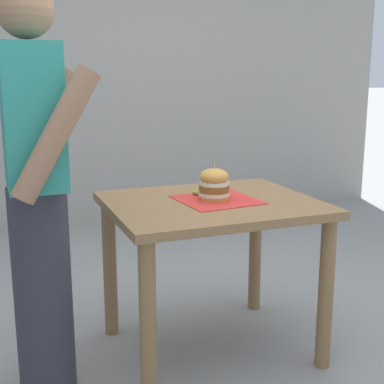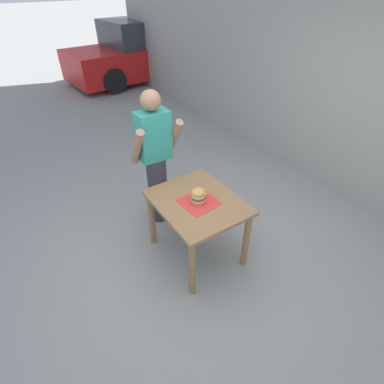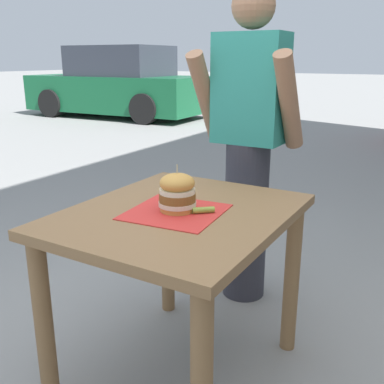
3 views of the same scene
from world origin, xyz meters
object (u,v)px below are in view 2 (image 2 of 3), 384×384
at_px(sandwich, 198,195).
at_px(pickle_spear, 205,196).
at_px(patio_table, 197,211).
at_px(parked_car_near_curb, 141,53).
at_px(diner_across_table, 156,159).
at_px(parked_car_far_end, 273,37).

xyz_separation_m(sandwich, pickle_spear, (0.10, 0.02, -0.06)).
bearing_deg(sandwich, patio_table, 84.36).
xyz_separation_m(patio_table, parked_car_near_curb, (2.61, 6.88, 0.10)).
height_order(patio_table, sandwich, sandwich).
bearing_deg(diner_across_table, patio_table, -85.89).
bearing_deg(patio_table, parked_car_far_end, 40.25).
bearing_deg(diner_across_table, parked_car_far_end, 36.50).
bearing_deg(sandwich, pickle_spear, 12.88).
height_order(patio_table, parked_car_near_curb, parked_car_near_curb).
bearing_deg(sandwich, parked_car_near_curb, 69.22).
bearing_deg(pickle_spear, diner_across_table, 101.56).
bearing_deg(parked_car_near_curb, patio_table, -110.81).
distance_m(patio_table, parked_car_far_end, 10.24).
distance_m(pickle_spear, diner_across_table, 0.80).
distance_m(pickle_spear, parked_car_far_end, 10.16).
height_order(sandwich, diner_across_table, diner_across_table).
relative_size(pickle_spear, parked_car_near_curb, 0.02).
height_order(diner_across_table, parked_car_near_curb, diner_across_table).
relative_size(patio_table, parked_car_far_end, 0.23).
bearing_deg(sandwich, diner_across_table, 93.97).
bearing_deg(parked_car_near_curb, parked_car_far_end, -2.83).
distance_m(patio_table, diner_across_table, 0.84).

